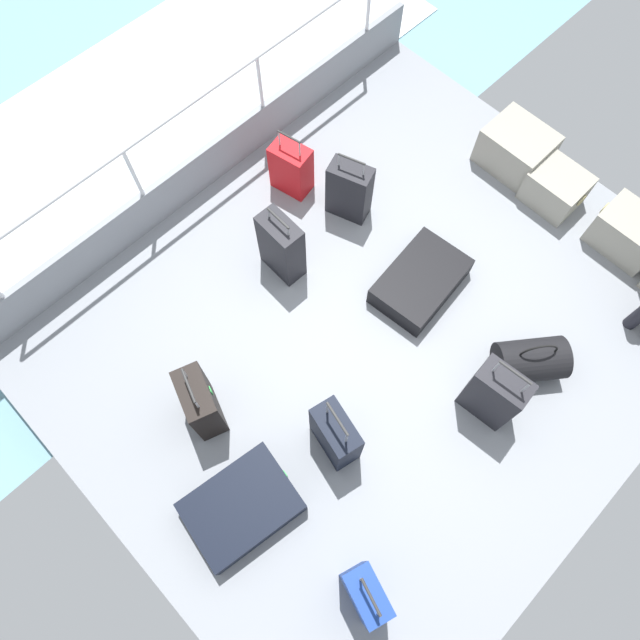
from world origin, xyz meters
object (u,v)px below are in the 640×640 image
object	(u,v)px
suitcase_0	(349,191)
suitcase_6	(494,394)
suitcase_5	(201,403)
suitcase_8	(242,507)
suitcase_1	(365,594)
duffel_bag	(530,360)
suitcase_2	(291,168)
suitcase_4	(420,281)
cargo_crate_0	(516,149)
suitcase_7	(335,435)
cargo_crate_1	(556,188)
cargo_crate_2	(629,233)
suitcase_3	(281,247)

from	to	relation	value
suitcase_0	suitcase_6	world-z (taller)	suitcase_6
suitcase_5	suitcase_8	distance (m)	0.83
suitcase_1	duffel_bag	xyz separation A→B (m)	(-0.23, 2.17, -0.14)
suitcase_1	suitcase_2	bearing A→B (deg)	144.53
suitcase_0	duffel_bag	size ratio (longest dim) A/B	1.16
suitcase_4	suitcase_6	xyz separation A→B (m)	(1.07, -0.43, 0.23)
duffel_bag	cargo_crate_0	bearing A→B (deg)	131.19
duffel_bag	suitcase_4	bearing A→B (deg)	-176.70
suitcase_7	suitcase_1	bearing A→B (deg)	-34.69
cargo_crate_1	suitcase_1	world-z (taller)	suitcase_1
cargo_crate_1	cargo_crate_2	bearing A→B (deg)	4.42
suitcase_2	suitcase_3	xyz separation A→B (m)	(0.57, -0.65, 0.08)
cargo_crate_0	suitcase_7	bearing A→B (deg)	-77.07
cargo_crate_1	duffel_bag	world-z (taller)	duffel_bag
suitcase_0	suitcase_7	bearing A→B (deg)	-48.43
suitcase_2	suitcase_6	bearing A→B (deg)	-8.34
suitcase_4	cargo_crate_2	bearing A→B (deg)	58.66
suitcase_3	suitcase_8	world-z (taller)	suitcase_3
cargo_crate_0	suitcase_0	size ratio (longest dim) A/B	0.85
suitcase_1	suitcase_6	size ratio (longest dim) A/B	0.91
suitcase_2	suitcase_3	distance (m)	0.87
suitcase_2	duffel_bag	bearing A→B (deg)	2.39
cargo_crate_0	suitcase_1	size ratio (longest dim) A/B	0.80
suitcase_1	suitcase_3	world-z (taller)	suitcase_1
cargo_crate_0	suitcase_5	world-z (taller)	suitcase_5
suitcase_0	suitcase_5	xyz separation A→B (m)	(0.56, -2.18, 0.01)
suitcase_2	suitcase_8	world-z (taller)	suitcase_2
duffel_bag	suitcase_1	bearing A→B (deg)	-83.98
suitcase_7	suitcase_5	bearing A→B (deg)	-147.69
cargo_crate_1	suitcase_0	bearing A→B (deg)	-130.99
suitcase_3	suitcase_8	distance (m)	2.10
suitcase_7	duffel_bag	size ratio (longest dim) A/B	1.24
cargo_crate_1	suitcase_4	size ratio (longest dim) A/B	0.60
suitcase_6	suitcase_8	distance (m)	2.06
cargo_crate_0	suitcase_7	distance (m)	3.22
suitcase_4	duffel_bag	distance (m)	1.11
suitcase_6	suitcase_7	distance (m)	1.23
cargo_crate_0	suitcase_3	world-z (taller)	suitcase_3
suitcase_3	duffel_bag	size ratio (longest dim) A/B	1.21
suitcase_8	suitcase_5	bearing A→B (deg)	159.13
suitcase_6	suitcase_0	bearing A→B (deg)	164.76
suitcase_1	suitcase_5	world-z (taller)	suitcase_1
suitcase_5	duffel_bag	size ratio (longest dim) A/B	1.20
cargo_crate_0	suitcase_3	bearing A→B (deg)	-106.87
suitcase_2	suitcase_4	size ratio (longest dim) A/B	0.80
cargo_crate_1	suitcase_4	world-z (taller)	cargo_crate_1
cargo_crate_2	cargo_crate_1	bearing A→B (deg)	-175.58
suitcase_6	suitcase_8	bearing A→B (deg)	-111.90
cargo_crate_1	cargo_crate_2	world-z (taller)	cargo_crate_2
suitcase_0	suitcase_4	distance (m)	1.02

